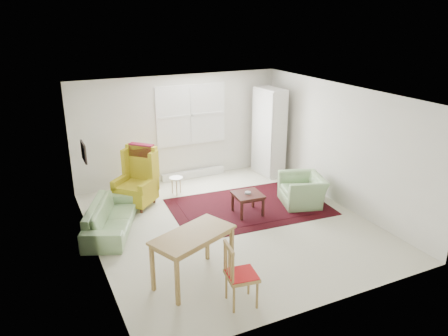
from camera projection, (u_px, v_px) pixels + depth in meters
name	position (u px, v px, depth m)	size (l,w,h in m)	color
room	(227.00, 159.00, 8.11)	(5.04, 5.54, 2.51)	beige
rug	(249.00, 206.00, 9.09)	(3.17, 2.04, 0.03)	black
sofa	(110.00, 212.00, 8.01)	(1.83, 0.72, 0.74)	#81A56E
armchair	(302.00, 187.00, 9.14)	(0.95, 0.83, 0.74)	#81A56E
wingback_chair	(135.00, 178.00, 8.95)	(0.73, 0.77, 1.26)	gold
coffee_table	(248.00, 204.00, 8.70)	(0.55, 0.55, 0.45)	#3A1612
stool	(176.00, 186.00, 9.68)	(0.30, 0.30, 0.40)	white
cabinet	(269.00, 132.00, 10.65)	(0.45, 0.85, 2.14)	white
desk	(194.00, 257.00, 6.49)	(1.25, 0.62, 0.79)	#9F7C40
desk_chair	(242.00, 274.00, 5.94)	(0.41, 0.41, 0.94)	#9F7C40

